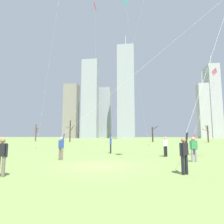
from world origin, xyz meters
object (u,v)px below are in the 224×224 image
object	(u,v)px
distant_kite_high_overhead_red	(95,15)
bare_tree_left_of_center	(36,132)
kite_flyer_foreground_left_purple	(91,120)
bare_tree_far_right_edge	(153,134)
bystander_watching_nearby	(165,145)
kite_flyer_midfield_left_white	(204,88)
bystander_strolling_midfield	(2,155)
kite_flyer_midfield_center_pink	(199,125)
bystander_far_off_by_trees	(194,148)
bare_tree_center	(208,133)
distant_kite_low_near_trees_orange	(57,14)
bare_tree_leftmost	(70,130)
distant_kite_drifting_right_teal	(127,16)
kite_flyer_far_back_yellow	(116,121)

from	to	relation	value
distant_kite_high_overhead_red	bare_tree_left_of_center	distance (m)	41.39
kite_flyer_foreground_left_purple	bare_tree_far_right_edge	world-z (taller)	kite_flyer_foreground_left_purple
bystander_watching_nearby	distant_kite_high_overhead_red	xyz separation A→B (m)	(-8.55, 11.04, 19.65)
kite_flyer_midfield_left_white	bare_tree_far_right_edge	xyz separation A→B (m)	(0.60, 41.25, -1.95)
bystander_strolling_midfield	kite_flyer_midfield_center_pink	bearing A→B (deg)	46.58
bystander_far_off_by_trees	bare_tree_center	world-z (taller)	bare_tree_center
kite_flyer_midfield_left_white	bare_tree_far_right_edge	bearing A→B (deg)	89.17
kite_flyer_midfield_left_white	bystander_far_off_by_trees	distance (m)	4.53
kite_flyer_foreground_left_purple	distant_kite_low_near_trees_orange	size ratio (longest dim) A/B	0.48
kite_flyer_midfield_left_white	bystander_far_off_by_trees	xyz separation A→B (m)	(0.20, 3.13, -3.27)
bare_tree_leftmost	bare_tree_far_right_edge	xyz separation A→B (m)	(22.38, 0.69, -0.90)
bare_tree_left_of_center	distant_kite_low_near_trees_orange	bearing A→B (deg)	-55.96
kite_flyer_midfield_center_pink	kite_flyer_midfield_left_white	bearing A→B (deg)	-105.23
bystander_strolling_midfield	bare_tree_far_right_edge	distance (m)	45.02
distant_kite_drifting_right_teal	distant_kite_low_near_trees_orange	bearing A→B (deg)	-164.07
bystander_strolling_midfield	distant_kite_low_near_trees_orange	world-z (taller)	distant_kite_low_near_trees_orange
kite_flyer_far_back_yellow	bystander_strolling_midfield	world-z (taller)	kite_flyer_far_back_yellow
bare_tree_far_right_edge	kite_flyer_far_back_yellow	bearing A→B (deg)	-99.98
bare_tree_far_right_edge	bystander_far_off_by_trees	bearing A→B (deg)	-90.60
bystander_far_off_by_trees	bare_tree_center	xyz separation A→B (m)	(13.76, 37.04, 1.35)
bare_tree_leftmost	bare_tree_center	distance (m)	35.75
distant_kite_high_overhead_red	bare_tree_leftmost	world-z (taller)	distant_kite_high_overhead_red
distant_kite_drifting_right_teal	bare_tree_leftmost	bearing A→B (deg)	135.99
kite_flyer_far_back_yellow	bare_tree_leftmost	bearing A→B (deg)	116.12
distant_kite_drifting_right_teal	bare_tree_left_of_center	size ratio (longest dim) A/B	5.50
bystander_strolling_midfield	bare_tree_leftmost	size ratio (longest dim) A/B	0.27
kite_flyer_far_back_yellow	kite_flyer_midfield_left_white	bearing A→B (deg)	-52.99
distant_kite_high_overhead_red	bare_tree_left_of_center	world-z (taller)	distant_kite_high_overhead_red
bystander_strolling_midfield	distant_kite_high_overhead_red	bearing A→B (deg)	91.62
kite_flyer_midfield_center_pink	bare_tree_leftmost	xyz separation A→B (m)	(-24.47, 30.68, 0.34)
kite_flyer_midfield_center_pink	bare_tree_far_right_edge	bearing A→B (deg)	93.82
kite_flyer_midfield_center_pink	bare_tree_center	distance (m)	32.32
distant_kite_high_overhead_red	bare_tree_far_right_edge	size ratio (longest dim) A/B	5.41
kite_flyer_midfield_center_pink	bare_tree_far_right_edge	distance (m)	31.45
distant_kite_high_overhead_red	distant_kite_low_near_trees_orange	distance (m)	9.40
kite_flyer_midfield_center_pink	bystander_far_off_by_trees	world-z (taller)	kite_flyer_midfield_center_pink
distant_kite_high_overhead_red	distant_kite_low_near_trees_orange	xyz separation A→B (m)	(-8.07, 3.51, 3.31)
bystander_watching_nearby	distant_kite_drifting_right_teal	distance (m)	30.31
distant_kite_low_near_trees_orange	distant_kite_high_overhead_red	bearing A→B (deg)	-23.51
bystander_watching_nearby	distant_kite_low_near_trees_orange	world-z (taller)	distant_kite_low_near_trees_orange
bystander_watching_nearby	bare_tree_leftmost	world-z (taller)	bare_tree_leftmost
bystander_far_off_by_trees	bystander_watching_nearby	bearing A→B (deg)	114.94
bystander_strolling_midfield	bare_tree_leftmost	xyz separation A→B (m)	(-12.59, 43.23, 2.22)
kite_flyer_midfield_center_pink	kite_flyer_midfield_left_white	size ratio (longest dim) A/B	0.71
kite_flyer_midfield_center_pink	bare_tree_center	bearing A→B (deg)	69.59
kite_flyer_far_back_yellow	kite_flyer_foreground_left_purple	size ratio (longest dim) A/B	0.88
distant_kite_low_near_trees_orange	distant_kite_drifting_right_teal	world-z (taller)	distant_kite_low_near_trees_orange
bystander_far_off_by_trees	bystander_watching_nearby	world-z (taller)	same
distant_kite_low_near_trees_orange	bystander_strolling_midfield	bearing A→B (deg)	-69.71
bare_tree_far_right_edge	kite_flyer_foreground_left_purple	bearing A→B (deg)	-100.65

